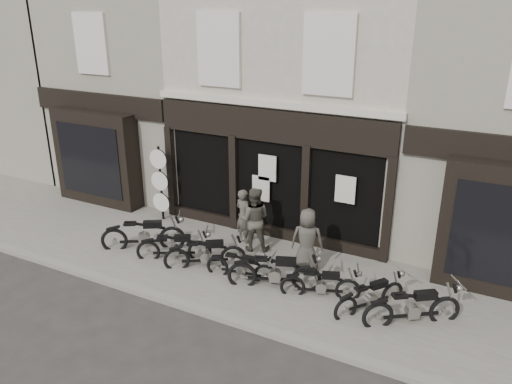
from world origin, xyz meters
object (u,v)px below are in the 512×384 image
at_px(motorcycle_2, 206,256).
at_px(man_left, 244,216).
at_px(motorcycle_3, 242,269).
at_px(motorcycle_6, 370,299).
at_px(man_centre, 254,219).
at_px(man_right, 307,240).
at_px(motorcycle_0, 144,237).
at_px(advert_sign_post, 161,187).
at_px(motorcycle_5, 321,287).
at_px(motorcycle_4, 275,275).
at_px(motorcycle_7, 413,311).
at_px(motorcycle_1, 175,249).

relative_size(motorcycle_2, man_left, 1.19).
xyz_separation_m(motorcycle_2, motorcycle_3, (1.12, -0.07, -0.05)).
xyz_separation_m(motorcycle_2, motorcycle_6, (4.35, 0.07, -0.04)).
bearing_deg(man_left, man_centre, 168.55).
xyz_separation_m(motorcycle_3, man_right, (1.29, 1.10, 0.61)).
distance_m(motorcycle_0, man_left, 2.86).
relative_size(motorcycle_6, advert_sign_post, 0.67).
relative_size(motorcycle_0, motorcycle_5, 1.16).
height_order(motorcycle_0, motorcycle_3, motorcycle_0).
bearing_deg(motorcycle_3, motorcycle_4, -7.63).
relative_size(motorcycle_6, man_right, 1.00).
bearing_deg(motorcycle_0, man_right, -20.80).
distance_m(motorcycle_5, motorcycle_6, 1.17).
distance_m(motorcycle_2, man_left, 1.84).
height_order(motorcycle_5, motorcycle_7, motorcycle_7).
distance_m(motorcycle_1, motorcycle_2, 0.99).
distance_m(motorcycle_0, motorcycle_2, 2.12).
relative_size(man_centre, man_right, 1.07).
distance_m(motorcycle_1, advert_sign_post, 2.85).
relative_size(man_left, man_right, 0.94).
distance_m(motorcycle_7, man_centre, 4.92).
height_order(motorcycle_2, motorcycle_5, motorcycle_2).
bearing_deg(man_left, motorcycle_2, 104.71).
bearing_deg(motorcycle_1, motorcycle_3, -30.11).
xyz_separation_m(motorcycle_3, motorcycle_7, (4.18, 0.04, 0.06)).
distance_m(motorcycle_4, motorcycle_6, 2.32).
height_order(motorcycle_2, man_right, man_right).
bearing_deg(man_left, advert_sign_post, 16.67).
xyz_separation_m(motorcycle_4, advert_sign_post, (-4.93, 2.00, 0.79)).
bearing_deg(motorcycle_0, advert_sign_post, 80.57).
height_order(man_left, man_centre, man_centre).
xyz_separation_m(motorcycle_5, man_left, (-3.01, 1.69, 0.56)).
bearing_deg(motorcycle_3, advert_sign_post, 145.05).
bearing_deg(motorcycle_4, man_right, 49.46).
relative_size(motorcycle_1, motorcycle_5, 1.03).
xyz_separation_m(motorcycle_5, man_centre, (-2.52, 1.39, 0.67)).
distance_m(motorcycle_1, man_centre, 2.30).
relative_size(motorcycle_4, man_centre, 1.19).
bearing_deg(advert_sign_post, motorcycle_1, -47.28).
relative_size(motorcycle_4, motorcycle_5, 1.20).
xyz_separation_m(man_right, advert_sign_post, (-5.30, 0.91, 0.26)).
bearing_deg(man_right, advert_sign_post, -24.61).
xyz_separation_m(motorcycle_1, man_centre, (1.65, 1.47, 0.65)).
distance_m(motorcycle_0, motorcycle_4, 4.16).
distance_m(motorcycle_0, motorcycle_1, 1.14).
distance_m(motorcycle_5, advert_sign_post, 6.41).
relative_size(motorcycle_1, advert_sign_post, 0.74).
relative_size(motorcycle_1, man_right, 1.09).
xyz_separation_m(motorcycle_3, man_centre, (-0.46, 1.53, 0.67)).
relative_size(motorcycle_1, man_left, 1.16).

